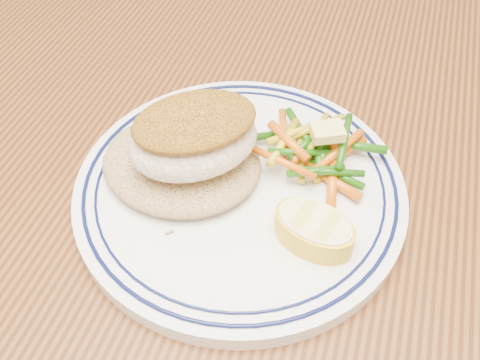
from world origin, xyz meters
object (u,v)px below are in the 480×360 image
fish_fillet (194,136)px  vegetable_pile (314,150)px  dining_table (221,263)px  lemon_wedge (314,229)px  plate (240,189)px  rice_pilaf (181,160)px

fish_fillet → vegetable_pile: fish_fillet is taller
dining_table → lemon_wedge: lemon_wedge is taller
dining_table → vegetable_pile: (0.07, 0.05, 0.12)m
plate → fish_fillet: fish_fillet is taller
vegetable_pile → fish_fillet: bearing=-152.5°
plate → vegetable_pile: size_ratio=2.30×
dining_table → vegetable_pile: vegetable_pile is taller
dining_table → vegetable_pile: size_ratio=12.94×
dining_table → rice_pilaf: bearing=165.4°
rice_pilaf → fish_fillet: (0.01, -0.00, 0.03)m
rice_pilaf → lemon_wedge: 0.12m
plate → fish_fillet: bearing=-177.8°
fish_fillet → lemon_wedge: bearing=-18.4°
dining_table → fish_fillet: (-0.02, 0.01, 0.16)m
dining_table → plate: bearing=25.9°
plate → lemon_wedge: lemon_wedge is taller
lemon_wedge → fish_fillet: bearing=161.6°
fish_fillet → lemon_wedge: 0.11m
fish_fillet → vegetable_pile: bearing=27.5°
rice_pilaf → fish_fillet: fish_fillet is taller
plate → rice_pilaf: 0.05m
dining_table → vegetable_pile: bearing=37.6°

